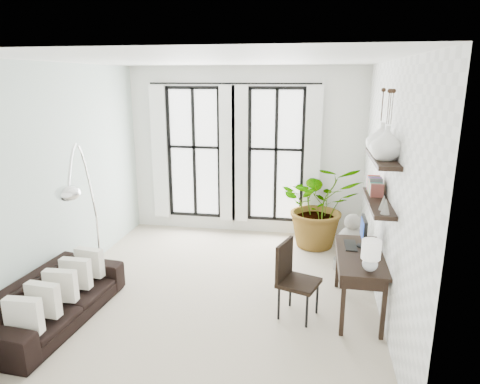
% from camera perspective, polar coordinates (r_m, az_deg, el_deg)
% --- Properties ---
extents(floor, '(5.00, 5.00, 0.00)m').
position_cam_1_polar(floor, '(6.41, -3.09, -12.75)').
color(floor, '#B3A48E').
rests_on(floor, ground).
extents(ceiling, '(5.00, 5.00, 0.00)m').
position_cam_1_polar(ceiling, '(5.68, -3.56, 17.19)').
color(ceiling, white).
rests_on(ceiling, wall_back).
extents(wall_left, '(0.00, 5.00, 5.00)m').
position_cam_1_polar(wall_left, '(6.71, -22.38, 1.99)').
color(wall_left, '#B4C9BF').
rests_on(wall_left, floor).
extents(wall_right, '(0.00, 5.00, 5.00)m').
position_cam_1_polar(wall_right, '(5.76, 19.03, 0.31)').
color(wall_right, white).
rests_on(wall_right, floor).
extents(wall_back, '(4.50, 0.00, 4.50)m').
position_cam_1_polar(wall_back, '(8.24, 0.67, 5.35)').
color(wall_back, white).
rests_on(wall_back, floor).
extents(windows, '(3.26, 0.13, 2.65)m').
position_cam_1_polar(windows, '(8.21, -0.80, 5.04)').
color(windows, white).
rests_on(windows, wall_back).
extents(wall_shelves, '(0.25, 1.30, 0.60)m').
position_cam_1_polar(wall_shelves, '(5.49, 18.05, 1.08)').
color(wall_shelves, black).
rests_on(wall_shelves, wall_right).
extents(sofa, '(0.94, 2.10, 0.60)m').
position_cam_1_polar(sofa, '(5.97, -23.43, -13.01)').
color(sofa, black).
rests_on(sofa, floor).
extents(throw_pillows, '(0.40, 1.52, 0.40)m').
position_cam_1_polar(throw_pillows, '(5.83, -22.80, -11.42)').
color(throw_pillows, silver).
rests_on(throw_pillows, sofa).
extents(plant, '(1.58, 1.43, 1.54)m').
position_cam_1_polar(plant, '(7.79, 10.54, -1.74)').
color(plant, '#2D7228').
rests_on(plant, floor).
extents(desk, '(0.57, 1.36, 1.19)m').
position_cam_1_polar(desk, '(5.70, 15.70, -8.70)').
color(desk, black).
rests_on(desk, floor).
extents(desk_chair, '(0.60, 0.60, 0.99)m').
position_cam_1_polar(desk_chair, '(5.56, 7.00, -10.87)').
color(desk_chair, black).
rests_on(desk_chair, floor).
extents(arc_lamp, '(0.71, 1.60, 2.18)m').
position_cam_1_polar(arc_lamp, '(6.00, -20.44, 1.65)').
color(arc_lamp, silver).
rests_on(arc_lamp, floor).
extents(buddha, '(0.52, 0.52, 0.93)m').
position_cam_1_polar(buddha, '(7.06, 14.58, -7.04)').
color(buddha, gray).
rests_on(buddha, floor).
extents(vase_a, '(0.37, 0.37, 0.38)m').
position_cam_1_polar(vase_a, '(5.11, 18.96, 6.17)').
color(vase_a, white).
rests_on(vase_a, shelf_upper).
extents(vase_b, '(0.37, 0.37, 0.38)m').
position_cam_1_polar(vase_b, '(5.51, 18.35, 6.80)').
color(vase_b, white).
rests_on(vase_b, shelf_upper).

